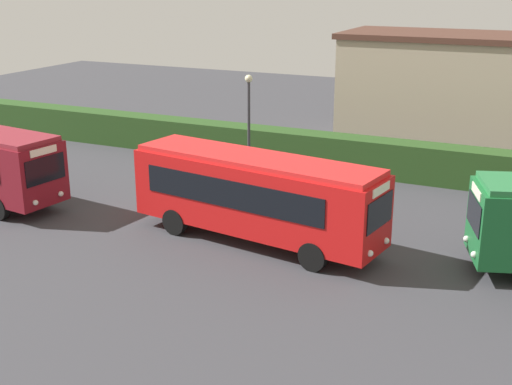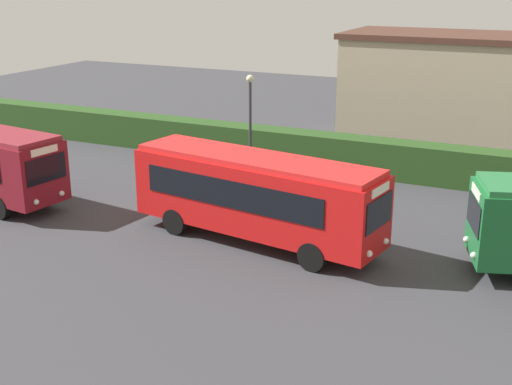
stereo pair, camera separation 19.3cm
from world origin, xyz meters
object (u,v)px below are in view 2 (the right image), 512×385
traffic_cone (185,182)px  person_left (250,193)px  bus_red (256,194)px  lamppost (250,112)px  person_center (285,196)px

traffic_cone → person_left: bearing=-27.0°
bus_red → traffic_cone: (-5.79, 4.54, -1.57)m
person_left → lamppost: (-2.63, 5.45, 2.07)m
person_left → lamppost: 6.40m
bus_red → traffic_cone: bus_red is taller
bus_red → lamppost: bearing=125.9°
bus_red → lamppost: 8.78m
bus_red → person_left: (-1.36, 2.28, -0.84)m
bus_red → person_center: (-0.14, 3.00, -1.00)m
bus_red → person_left: size_ratio=5.11×
bus_red → person_center: bearing=101.3°
person_left → person_center: bearing=-27.6°
person_left → person_center: size_ratio=1.17×
person_center → lamppost: bearing=172.2°
bus_red → person_center: 3.16m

